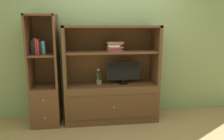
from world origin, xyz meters
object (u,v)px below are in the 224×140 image
(media_console, at_px, (112,91))
(magazine_stack, at_px, (114,46))
(upright_book_row, at_px, (38,47))
(bookshelf_tall, at_px, (46,89))
(potted_plant, at_px, (99,81))
(tv_monitor, at_px, (123,72))

(media_console, relative_size, magazine_stack, 4.55)
(media_console, bearing_deg, upright_book_row, -179.67)
(magazine_stack, bearing_deg, bookshelf_tall, 179.55)
(media_console, distance_m, bookshelf_tall, 1.09)
(magazine_stack, bearing_deg, potted_plant, -177.84)
(tv_monitor, relative_size, potted_plant, 1.91)
(media_console, height_order, potted_plant, media_console)
(potted_plant, distance_m, magazine_stack, 0.64)
(media_console, xyz_separation_m, tv_monitor, (0.20, -0.02, 0.34))
(media_console, height_order, bookshelf_tall, bookshelf_tall)
(bookshelf_tall, distance_m, upright_book_row, 0.70)
(magazine_stack, xyz_separation_m, upright_book_row, (-1.20, -0.00, 0.01))
(potted_plant, bearing_deg, tv_monitor, -0.51)
(tv_monitor, xyz_separation_m, upright_book_row, (-1.35, 0.01, 0.44))
(potted_plant, bearing_deg, bookshelf_tall, 178.79)
(potted_plant, bearing_deg, upright_book_row, 179.47)
(media_console, xyz_separation_m, upright_book_row, (-1.16, -0.01, 0.78))
(potted_plant, distance_m, bookshelf_tall, 0.88)
(media_console, bearing_deg, bookshelf_tall, 179.84)
(magazine_stack, height_order, bookshelf_tall, bookshelf_tall)
(bookshelf_tall, bearing_deg, magazine_stack, -0.45)
(tv_monitor, bearing_deg, magazine_stack, 175.17)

